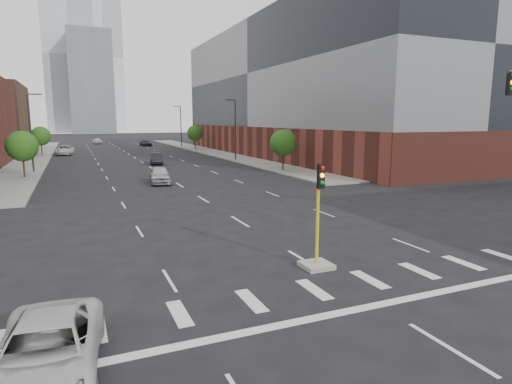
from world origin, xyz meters
TOP-DOWN VIEW (x-y plane):
  - sidewalk_left_far at (-15.00, 74.00)m, footprint 5.00×92.00m
  - sidewalk_right_far at (15.00, 74.00)m, footprint 5.00×92.00m
  - building_right_main at (29.50, 60.00)m, footprint 24.00×70.00m
  - tower_left at (-8.00, 220.00)m, footprint 22.00×22.00m
  - tower_right at (10.00, 260.00)m, footprint 20.00×20.00m
  - tower_mid at (0.00, 200.00)m, footprint 18.00×18.00m
  - median_traffic_signal at (0.00, 8.97)m, footprint 1.20×1.20m
  - streetlight_right_a at (13.41, 55.00)m, footprint 1.60×0.22m
  - streetlight_right_b at (13.41, 90.00)m, footprint 1.60×0.22m
  - streetlight_left at (-13.41, 50.00)m, footprint 1.60×0.22m
  - tree_left_near at (-14.00, 45.00)m, footprint 3.20×3.20m
  - tree_left_far at (-14.00, 75.00)m, footprint 3.20×3.20m
  - tree_right_near at (14.00, 40.00)m, footprint 3.20×3.20m
  - tree_right_far at (14.00, 80.00)m, footprint 3.20×3.20m
  - car_near_left at (-1.50, 35.79)m, footprint 2.51×5.00m
  - car_mid_right at (1.50, 54.33)m, footprint 2.46×5.05m
  - car_far_left at (-10.43, 76.48)m, footprint 3.21×6.22m
  - car_deep_right at (6.62, 96.84)m, footprint 2.46×4.88m
  - car_distant at (-3.32, 110.17)m, footprint 2.56×4.77m
  - parked_minivan at (-10.00, 4.70)m, footprint 2.93×5.42m

SIDE VIEW (x-z plane):
  - sidewalk_left_far at x=-15.00m, z-range 0.00..0.15m
  - sidewalk_right_far at x=15.00m, z-range 0.00..0.15m
  - car_deep_right at x=6.62m, z-range 0.00..1.36m
  - parked_minivan at x=-10.00m, z-range 0.00..1.44m
  - car_distant at x=-3.32m, z-range 0.00..1.54m
  - car_mid_right at x=1.50m, z-range 0.00..1.59m
  - car_near_left at x=-1.50m, z-range 0.00..1.64m
  - car_far_left at x=-10.43m, z-range 0.00..1.68m
  - median_traffic_signal at x=0.00m, z-range -1.23..3.17m
  - tree_left_near at x=-14.00m, z-range 0.97..5.82m
  - tree_left_far at x=-14.00m, z-range 0.97..5.82m
  - tree_right_near at x=14.00m, z-range 0.97..5.82m
  - tree_right_far at x=14.00m, z-range 0.97..5.82m
  - streetlight_right_a at x=13.41m, z-range 0.47..9.55m
  - streetlight_right_b at x=13.41m, z-range 0.47..9.55m
  - streetlight_left at x=-13.41m, z-range 0.47..9.55m
  - building_right_main at x=29.50m, z-range 0.00..22.00m
  - tower_mid at x=0.00m, z-range 0.00..44.00m
  - tower_left at x=-8.00m, z-range 0.00..70.00m
  - tower_right at x=10.00m, z-range 0.00..80.00m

